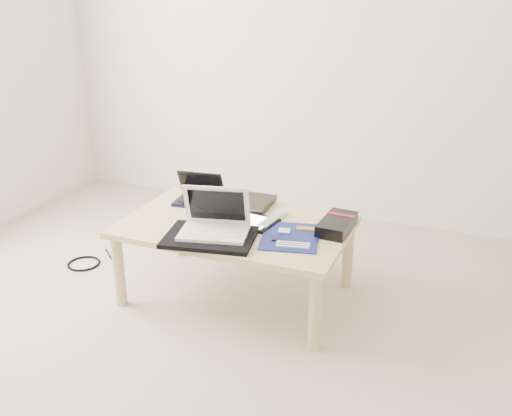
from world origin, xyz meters
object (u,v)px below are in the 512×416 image
at_px(white_laptop, 215,223).
at_px(netbook, 200,196).
at_px(gpu_box, 337,224).
at_px(coffee_table, 236,232).

bearing_deg(white_laptop, netbook, 126.41).
bearing_deg(gpu_box, coffee_table, -167.76).
xyz_separation_m(netbook, gpu_box, (0.78, -0.09, -0.01)).
bearing_deg(netbook, gpu_box, -6.39).
xyz_separation_m(coffee_table, gpu_box, (0.48, 0.10, 0.08)).
distance_m(coffee_table, gpu_box, 0.50).
distance_m(netbook, white_laptop, 0.45).
distance_m(netbook, gpu_box, 0.78).
relative_size(coffee_table, gpu_box, 4.00).
xyz_separation_m(netbook, white_laptop, (0.27, -0.36, 0.03)).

